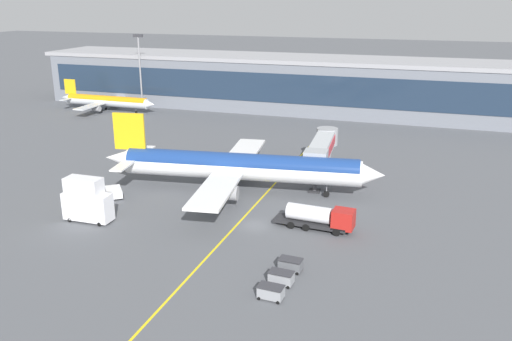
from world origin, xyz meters
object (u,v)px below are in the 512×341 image
at_px(baggage_cart_1, 281,277).
at_px(commuter_jet_far, 107,101).
at_px(pushback_tug, 114,192).
at_px(main_airliner, 239,166).
at_px(fuel_tanker, 319,217).
at_px(baggage_cart_2, 291,264).
at_px(baggage_cart_0, 271,292).
at_px(catering_lift, 87,200).

xyz_separation_m(baggage_cart_1, commuter_jet_far, (-70.31, 74.03, 2.00)).
distance_m(pushback_tug, commuter_jet_far, 68.52).
height_order(main_airliner, fuel_tanker, main_airliner).
height_order(pushback_tug, baggage_cart_1, baggage_cart_1).
xyz_separation_m(pushback_tug, baggage_cart_2, (32.19, -14.08, -0.07)).
xyz_separation_m(pushback_tug, baggage_cart_0, (31.78, -20.46, -0.07)).
height_order(fuel_tanker, baggage_cart_2, fuel_tanker).
relative_size(baggage_cart_2, commuter_jet_far, 0.09).
xyz_separation_m(fuel_tanker, baggage_cart_1, (-0.94, -15.40, -0.96)).
height_order(baggage_cart_0, baggage_cart_2, same).
bearing_deg(fuel_tanker, baggage_cart_0, -93.51).
distance_m(baggage_cart_2, commuter_jet_far, 99.97).
bearing_deg(main_airliner, commuter_jet_far, 139.28).
relative_size(main_airliner, pushback_tug, 10.27).
relative_size(main_airliner, catering_lift, 6.63).
relative_size(baggage_cart_1, commuter_jet_far, 0.09).
relative_size(fuel_tanker, pushback_tug, 2.48).
bearing_deg(baggage_cart_1, commuter_jet_far, 133.52).
bearing_deg(baggage_cart_2, commuter_jet_far, 134.87).
bearing_deg(baggage_cart_2, catering_lift, 170.90).
distance_m(fuel_tanker, baggage_cart_1, 15.46).
bearing_deg(baggage_cart_0, fuel_tanker, 86.49).
height_order(main_airliner, pushback_tug, main_airliner).
bearing_deg(baggage_cart_1, fuel_tanker, 86.51).
bearing_deg(catering_lift, commuter_jet_far, 121.33).
bearing_deg(baggage_cart_0, main_airliner, 115.87).
distance_m(catering_lift, baggage_cart_0, 32.07).
distance_m(fuel_tanker, pushback_tug, 32.99).
bearing_deg(pushback_tug, fuel_tanker, -3.25).
xyz_separation_m(fuel_tanker, baggage_cart_0, (-1.14, -18.59, -0.96)).
distance_m(main_airliner, baggage_cart_0, 32.38).
height_order(fuel_tanker, pushback_tug, fuel_tanker).
height_order(main_airliner, catering_lift, main_airliner).
bearing_deg(fuel_tanker, baggage_cart_2, -93.46).
relative_size(catering_lift, commuter_jet_far, 0.23).
relative_size(fuel_tanker, baggage_cart_0, 3.99).
bearing_deg(catering_lift, baggage_cart_0, -20.59).
height_order(catering_lift, baggage_cart_0, catering_lift).
height_order(baggage_cart_1, commuter_jet_far, commuter_jet_far).
bearing_deg(pushback_tug, commuter_jet_far, 124.03).
height_order(pushback_tug, commuter_jet_far, commuter_jet_far).
distance_m(main_airliner, baggage_cart_1, 29.65).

